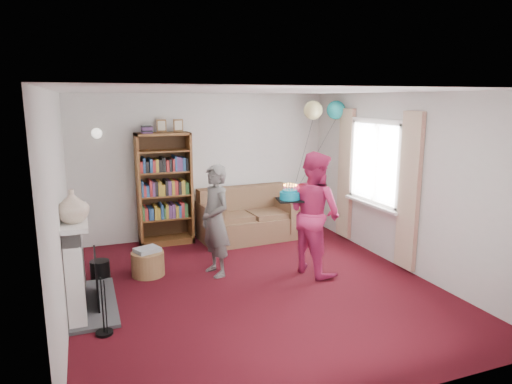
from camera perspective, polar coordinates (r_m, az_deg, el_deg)
name	(u,v)px	position (r m, az deg, el deg)	size (l,w,h in m)	color
ground	(255,287)	(6.08, -0.16, -11.77)	(5.00, 5.00, 0.00)	black
wall_back	(204,166)	(8.06, -6.50, 3.25)	(4.50, 0.02, 2.50)	silver
wall_left	(59,209)	(5.36, -23.41, -1.92)	(0.02, 5.00, 2.50)	silver
wall_right	(403,182)	(6.82, 17.88, 1.23)	(0.02, 5.00, 2.50)	silver
ceiling	(255,91)	(5.58, -0.17, 12.55)	(4.50, 5.00, 0.01)	white
fireplace	(81,265)	(5.74, -21.02, -8.56)	(0.55, 1.80, 1.12)	#3F3F42
window_bay	(374,178)	(7.27, 14.59, 1.65)	(0.14, 2.02, 2.20)	white
wall_sconce	(97,133)	(7.61, -19.29, 6.96)	(0.16, 0.23, 0.16)	gold
bookcase	(164,190)	(7.77, -11.41, 0.29)	(0.89, 0.42, 2.08)	#472B14
sofa	(248,219)	(8.02, -1.07, -3.43)	(1.66, 0.88, 0.88)	brown
wicker_basket	(148,263)	(6.57, -13.36, -8.59)	(0.45, 0.45, 0.40)	#A57B4D
person_striped	(215,221)	(6.28, -5.09, -3.59)	(0.56, 0.37, 1.54)	black
person_magenta	(314,213)	(6.37, 7.32, -2.63)	(0.83, 0.65, 1.71)	#B82459
birthday_cake	(290,196)	(6.18, 4.25, -0.47)	(0.33, 0.33, 0.22)	black
balloons	(325,110)	(7.91, 8.57, 10.09)	(0.93, 0.32, 1.72)	#3F3F3F
mantel_vase	(72,206)	(5.19, -21.98, -1.63)	(0.34, 0.34, 0.35)	beige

